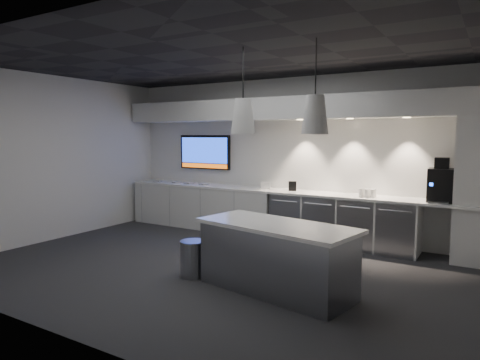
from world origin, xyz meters
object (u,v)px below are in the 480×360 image
Objects in this scene: island at (276,257)px; bin at (193,259)px; coffee_machine at (441,184)px; wall_tv at (205,152)px.

bin is at bearing -164.40° from island.
bin is 0.73× the size of coffee_machine.
island is 4.27× the size of bin.
wall_tv reaches higher than coffee_machine.
coffee_machine is at bearing -3.05° from wall_tv.
wall_tv reaches higher than bin.
wall_tv is at bearing 122.94° from bin.
coffee_machine is at bearing 69.23° from island.
wall_tv is 4.66m from coffee_machine.
coffee_machine is (2.75, 2.66, 0.93)m from bin.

